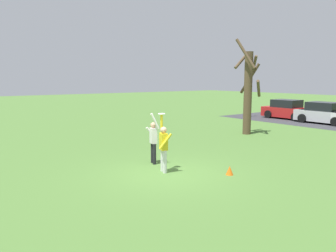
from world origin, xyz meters
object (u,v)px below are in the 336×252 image
object	(u,v)px
frisbee_disc	(162,114)
lamppost_by_lot	(246,87)
parked_car_silver	(324,114)
bare_tree_tall	(248,89)
person_defender	(153,139)
person_catcher	(164,145)
field_cone_orange	(230,170)
parked_car_red	(287,110)

from	to	relation	value
frisbee_disc	lamppost_by_lot	size ratio (longest dim) A/B	0.06
parked_car_silver	bare_tree_tall	size ratio (longest dim) A/B	0.73
person_defender	parked_car_silver	bearing A→B (deg)	115.15
person_catcher	field_cone_orange	xyz separation A→B (m)	(1.66, 1.65, -0.82)
frisbee_disc	bare_tree_tall	world-z (taller)	bare_tree_tall
person_catcher	frisbee_disc	xyz separation A→B (m)	(-0.21, 0.07, 1.11)
person_catcher	field_cone_orange	world-z (taller)	person_catcher
person_defender	lamppost_by_lot	size ratio (longest dim) A/B	0.48
frisbee_disc	lamppost_by_lot	distance (m)	18.13
person_catcher	parked_car_red	size ratio (longest dim) A/B	0.51
parked_car_silver	field_cone_orange	world-z (taller)	parked_car_silver
bare_tree_tall	parked_car_red	bearing A→B (deg)	109.41
lamppost_by_lot	field_cone_orange	world-z (taller)	lamppost_by_lot
frisbee_disc	field_cone_orange	xyz separation A→B (m)	(1.88, 1.58, -1.93)
frisbee_disc	lamppost_by_lot	bearing A→B (deg)	120.86
person_defender	bare_tree_tall	xyz separation A→B (m)	(-2.46, 8.51, 1.72)
bare_tree_tall	lamppost_by_lot	xyz separation A→B (m)	(-5.81, 6.72, -0.12)
parked_car_red	frisbee_disc	bearing A→B (deg)	-69.99
field_cone_orange	frisbee_disc	bearing A→B (deg)	-139.81
bare_tree_tall	frisbee_disc	bearing A→B (deg)	-68.50
person_catcher	person_defender	distance (m)	1.30
person_catcher	lamppost_by_lot	distance (m)	18.36
frisbee_disc	parked_car_silver	xyz separation A→B (m)	(-3.22, 17.29, -1.37)
frisbee_disc	lamppost_by_lot	xyz separation A→B (m)	(-9.30, 15.56, 0.49)
person_defender	parked_car_red	distance (m)	18.19
person_defender	lamppost_by_lot	distance (m)	17.41
person_catcher	bare_tree_tall	distance (m)	9.80
person_defender	parked_car_silver	size ratio (longest dim) A/B	0.50
person_defender	field_cone_orange	xyz separation A→B (m)	(2.90, 1.26, -0.82)
parked_car_silver	field_cone_orange	bearing A→B (deg)	-72.49
frisbee_disc	parked_car_silver	size ratio (longest dim) A/B	0.06
parked_car_silver	lamppost_by_lot	size ratio (longest dim) A/B	0.97
field_cone_orange	bare_tree_tall	bearing A→B (deg)	126.45
bare_tree_tall	field_cone_orange	xyz separation A→B (m)	(5.36, -7.26, -2.54)
bare_tree_tall	field_cone_orange	bearing A→B (deg)	-53.55
parked_car_red	field_cone_orange	xyz separation A→B (m)	(8.46, -16.06, -0.57)
person_defender	parked_car_silver	distance (m)	17.11
parked_car_silver	lamppost_by_lot	bearing A→B (deg)	-164.57
parked_car_red	parked_car_silver	distance (m)	3.39
person_defender	parked_car_red	world-z (taller)	person_defender
field_cone_orange	person_catcher	bearing A→B (deg)	-135.14
bare_tree_tall	parked_car_silver	bearing A→B (deg)	88.18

